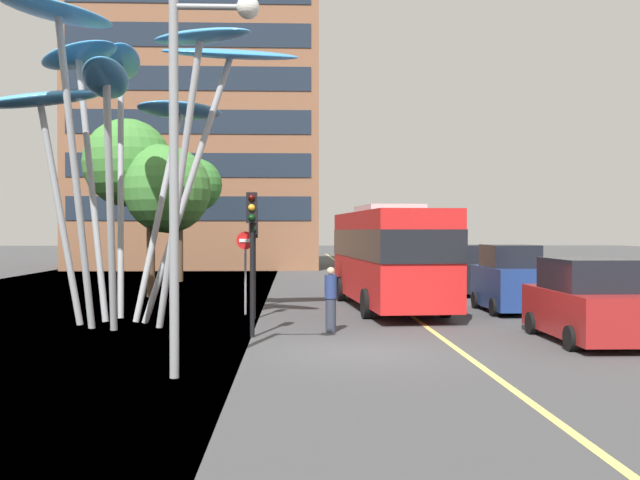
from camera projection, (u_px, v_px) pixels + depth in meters
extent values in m
cube|color=#424244|center=(358.00, 354.00, 17.03)|extent=(120.00, 240.00, 0.10)
cube|color=#E0D666|center=(459.00, 351.00, 17.11)|extent=(0.16, 144.00, 0.01)
cube|color=red|center=(388.00, 256.00, 26.27)|extent=(3.33, 10.25, 3.13)
cube|color=black|center=(388.00, 244.00, 26.27)|extent=(3.36, 10.36, 1.00)
cube|color=yellow|center=(365.00, 222.00, 31.21)|extent=(1.42, 0.21, 0.36)
cube|color=#B2B2B7|center=(388.00, 209.00, 26.25)|extent=(2.19, 3.67, 0.24)
cylinder|color=black|center=(404.00, 288.00, 29.54)|extent=(0.35, 0.98, 0.96)
cylinder|color=black|center=(341.00, 289.00, 29.25)|extent=(0.35, 0.98, 0.96)
cylinder|color=black|center=(445.00, 303.00, 23.68)|extent=(0.35, 0.98, 0.96)
cylinder|color=black|center=(367.00, 304.00, 23.39)|extent=(0.35, 0.98, 0.96)
cylinder|color=#9EA0A5|center=(189.00, 187.00, 22.48)|extent=(2.81, 0.81, 8.37)
ellipsoid|color=#388EDB|center=(231.00, 54.00, 22.76)|extent=(4.53, 2.46, 0.69)
cylinder|color=#9EA0A5|center=(159.00, 214.00, 23.04)|extent=(1.48, 1.52, 6.75)
ellipsoid|color=#4299E0|center=(181.00, 110.00, 23.64)|extent=(3.41, 3.44, 0.53)
cylinder|color=#9EA0A5|center=(121.00, 186.00, 24.32)|extent=(0.67, 2.25, 8.66)
ellipsoid|color=#4299E0|center=(121.00, 63.00, 25.26)|extent=(2.08, 3.92, 0.85)
cylinder|color=#9EA0A5|center=(92.00, 186.00, 22.96)|extent=(1.38, 1.31, 8.45)
ellipsoid|color=#4299E0|center=(78.00, 56.00, 23.40)|extent=(3.75, 3.67, 0.66)
cylinder|color=#9EA0A5|center=(60.00, 213.00, 21.67)|extent=(1.33, 0.39, 6.71)
ellipsoid|color=#4CA3E5|center=(40.00, 99.00, 21.52)|extent=(3.86, 1.95, 0.91)
cylinder|color=#9EA0A5|center=(75.00, 175.00, 20.48)|extent=(0.89, 1.28, 8.80)
ellipsoid|color=#4CA3E5|center=(58.00, 12.00, 19.91)|extent=(3.36, 4.06, 0.34)
cylinder|color=#9EA0A5|center=(110.00, 210.00, 19.88)|extent=(0.39, 1.64, 6.82)
ellipsoid|color=#388EDB|center=(106.00, 79.00, 19.12)|extent=(1.57, 3.59, 0.89)
cylinder|color=#9EA0A5|center=(180.00, 185.00, 20.71)|extent=(1.59, 1.14, 8.23)
ellipsoid|color=#4299E0|center=(201.00, 36.00, 20.25)|extent=(3.44, 2.81, 0.46)
cylinder|color=black|center=(252.00, 265.00, 19.28)|extent=(0.12, 0.12, 3.81)
cube|color=black|center=(252.00, 208.00, 19.12)|extent=(0.28, 0.24, 0.80)
sphere|color=#390706|center=(252.00, 198.00, 18.99)|extent=(0.18, 0.18, 0.18)
sphere|color=orange|center=(252.00, 208.00, 18.99)|extent=(0.18, 0.18, 0.18)
sphere|color=black|center=(252.00, 218.00, 19.00)|extent=(0.18, 0.18, 0.18)
cylinder|color=black|center=(254.00, 264.00, 23.25)|extent=(0.12, 0.12, 3.51)
cube|color=black|center=(253.00, 221.00, 23.09)|extent=(0.28, 0.24, 0.80)
sphere|color=red|center=(253.00, 213.00, 22.96)|extent=(0.18, 0.18, 0.18)
sphere|color=#3A2707|center=(253.00, 221.00, 22.96)|extent=(0.18, 0.18, 0.18)
sphere|color=black|center=(253.00, 230.00, 22.96)|extent=(0.18, 0.18, 0.18)
cylinder|color=black|center=(254.00, 261.00, 27.53)|extent=(0.12, 0.12, 3.34)
cube|color=black|center=(254.00, 227.00, 27.37)|extent=(0.28, 0.24, 0.80)
sphere|color=#390706|center=(254.00, 220.00, 27.24)|extent=(0.18, 0.18, 0.18)
sphere|color=#3A2707|center=(254.00, 227.00, 27.24)|extent=(0.18, 0.18, 0.18)
sphere|color=green|center=(254.00, 234.00, 27.25)|extent=(0.18, 0.18, 0.18)
cube|color=maroon|center=(587.00, 312.00, 18.51)|extent=(1.89, 4.56, 1.13)
cube|color=black|center=(587.00, 274.00, 18.49)|extent=(1.74, 2.51, 0.80)
cylinder|color=black|center=(600.00, 323.00, 19.96)|extent=(0.20, 0.60, 0.60)
cylinder|color=black|center=(532.00, 323.00, 19.89)|extent=(0.20, 0.60, 0.60)
cylinder|color=black|center=(571.00, 338.00, 17.06)|extent=(0.20, 0.60, 0.60)
cube|color=navy|center=(510.00, 287.00, 25.24)|extent=(1.75, 3.92, 1.37)
cube|color=black|center=(510.00, 256.00, 25.22)|extent=(1.61, 2.16, 0.77)
cylinder|color=black|center=(523.00, 300.00, 26.49)|extent=(0.20, 0.60, 0.60)
cylinder|color=black|center=(476.00, 300.00, 26.43)|extent=(0.20, 0.60, 0.60)
cylinder|color=black|center=(547.00, 307.00, 24.06)|extent=(0.20, 0.60, 0.60)
cylinder|color=black|center=(494.00, 307.00, 24.00)|extent=(0.20, 0.60, 0.60)
cube|color=black|center=(462.00, 276.00, 32.46)|extent=(1.83, 4.59, 1.22)
cube|color=black|center=(462.00, 254.00, 32.45)|extent=(1.68, 2.52, 0.79)
cylinder|color=black|center=(474.00, 285.00, 33.92)|extent=(0.20, 0.60, 0.60)
cylinder|color=black|center=(435.00, 285.00, 33.86)|extent=(0.20, 0.60, 0.60)
cylinder|color=black|center=(491.00, 290.00, 31.08)|extent=(0.20, 0.60, 0.60)
cylinder|color=black|center=(448.00, 290.00, 31.02)|extent=(0.20, 0.60, 0.60)
cylinder|color=gray|center=(174.00, 189.00, 13.92)|extent=(0.18, 0.18, 7.22)
cylinder|color=gray|center=(211.00, 7.00, 13.90)|extent=(1.41, 0.12, 0.12)
sphere|color=silver|center=(248.00, 7.00, 13.92)|extent=(0.44, 0.44, 0.44)
cylinder|color=brown|center=(151.00, 256.00, 31.06)|extent=(0.35, 0.35, 3.50)
sphere|color=#428438|center=(157.00, 181.00, 30.93)|extent=(3.12, 3.12, 3.12)
sphere|color=#428438|center=(127.00, 163.00, 31.52)|extent=(3.79, 3.79, 3.79)
sphere|color=#428438|center=(168.00, 190.00, 30.51)|extent=(3.62, 3.62, 3.62)
cylinder|color=brown|center=(180.00, 248.00, 40.31)|extent=(0.39, 0.39, 3.74)
sphere|color=#387A33|center=(167.00, 178.00, 39.52)|extent=(3.02, 3.02, 3.02)
sphere|color=#387A33|center=(166.00, 178.00, 39.43)|extent=(3.32, 3.32, 3.32)
sphere|color=#387A33|center=(195.00, 185.00, 39.29)|extent=(2.87, 2.87, 2.87)
cylinder|color=#2D3342|center=(331.00, 315.00, 20.21)|extent=(0.29, 0.29, 0.94)
cylinder|color=navy|center=(331.00, 287.00, 20.20)|extent=(0.34, 0.34, 0.65)
sphere|color=tan|center=(331.00, 271.00, 20.20)|extent=(0.22, 0.22, 0.22)
cylinder|color=gray|center=(245.00, 273.00, 24.51)|extent=(0.08, 0.08, 2.78)
cylinder|color=red|center=(245.00, 240.00, 24.47)|extent=(0.60, 0.03, 0.60)
cube|color=white|center=(245.00, 240.00, 24.44)|extent=(0.40, 0.04, 0.11)
cube|color=brown|center=(200.00, 131.00, 56.57)|extent=(18.02, 11.90, 21.01)
cube|color=#1E2838|center=(189.00, 208.00, 50.69)|extent=(16.94, 0.08, 1.68)
cube|color=#1E2838|center=(189.00, 165.00, 50.65)|extent=(16.94, 0.08, 1.68)
cube|color=#1E2838|center=(189.00, 122.00, 50.61)|extent=(16.94, 0.08, 1.68)
cube|color=#1E2838|center=(189.00, 78.00, 50.57)|extent=(16.94, 0.08, 1.68)
cube|color=#1E2838|center=(189.00, 35.00, 50.53)|extent=(16.94, 0.08, 1.68)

